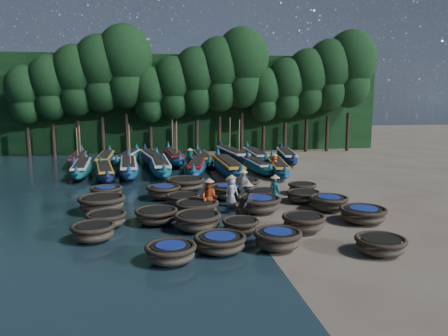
{
  "coord_description": "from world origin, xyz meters",
  "views": [
    {
      "loc": [
        -4.01,
        -23.81,
        5.63
      ],
      "look_at": [
        0.15,
        2.66,
        1.3
      ],
      "focal_mm": 35.0,
      "sensor_mm": 36.0,
      "label": 1
    }
  ],
  "objects": [
    {
      "name": "long_boat_5",
      "position": [
        -0.97,
        8.59,
        0.53
      ],
      "size": [
        2.61,
        7.82,
        1.39
      ],
      "rotation": [
        0.0,
        0.0,
        -0.16
      ],
      "color": "navy",
      "rests_on": "ground"
    },
    {
      "name": "foliage_wall",
      "position": [
        0.0,
        23.5,
        5.0
      ],
      "size": [
        40.0,
        3.0,
        10.0
      ],
      "primitive_type": "cube",
      "color": "black",
      "rests_on": "ground"
    },
    {
      "name": "tree_8",
      "position": [
        2.4,
        20.0,
        8.0
      ],
      "size": [
        4.92,
        4.92,
        11.6
      ],
      "color": "black",
      "rests_on": "ground"
    },
    {
      "name": "coracle_1",
      "position": [
        -3.6,
        -9.4,
        0.38
      ],
      "size": [
        1.8,
        1.8,
        0.66
      ],
      "rotation": [
        0.0,
        0.0,
        -0.0
      ],
      "color": "brown",
      "rests_on": "ground"
    },
    {
      "name": "coracle_22",
      "position": [
        -2.32,
        2.08,
        0.47
      ],
      "size": [
        2.37,
        2.37,
        0.83
      ],
      "rotation": [
        0.0,
        0.0,
        0.07
      ],
      "color": "brown",
      "rests_on": "ground"
    },
    {
      "name": "tree_13",
      "position": [
        13.9,
        20.0,
        8.0
      ],
      "size": [
        4.92,
        4.92,
        11.6
      ],
      "color": "black",
      "rests_on": "ground"
    },
    {
      "name": "coracle_4",
      "position": [
        3.96,
        -9.71,
        0.36
      ],
      "size": [
        2.01,
        2.01,
        0.64
      ],
      "rotation": [
        0.0,
        0.0,
        -0.17
      ],
      "color": "brown",
      "rests_on": "ground"
    },
    {
      "name": "long_boat_14",
      "position": [
        -0.06,
        12.88,
        0.52
      ],
      "size": [
        1.58,
        7.73,
        1.36
      ],
      "rotation": [
        0.0,
        0.0,
        0.03
      ],
      "color": "#10545E",
      "rests_on": "ground"
    },
    {
      "name": "tree_4",
      "position": [
        -6.8,
        20.0,
        8.67
      ],
      "size": [
        5.34,
        5.34,
        12.58
      ],
      "color": "black",
      "rests_on": "ground"
    },
    {
      "name": "fisherman_1",
      "position": [
        2.01,
        -2.43,
        0.92
      ],
      "size": [
        0.68,
        0.7,
        1.82
      ],
      "rotation": [
        0.0,
        0.0,
        2.29
      ],
      "color": "#196B67",
      "rests_on": "ground"
    },
    {
      "name": "coracle_21",
      "position": [
        -3.65,
        0.28,
        0.44
      ],
      "size": [
        1.98,
        1.98,
        0.76
      ],
      "rotation": [
        0.0,
        0.0,
        0.13
      ],
      "color": "brown",
      "rests_on": "ground"
    },
    {
      "name": "long_boat_15",
      "position": [
        2.73,
        14.1,
        0.61
      ],
      "size": [
        2.5,
        8.97,
        3.83
      ],
      "rotation": [
        0.0,
        0.0,
        0.11
      ],
      "color": "#0F1537",
      "rests_on": "ground"
    },
    {
      "name": "tree_5",
      "position": [
        -4.5,
        20.0,
        5.97
      ],
      "size": [
        3.68,
        3.68,
        8.68
      ],
      "color": "black",
      "rests_on": "ground"
    },
    {
      "name": "tree_7",
      "position": [
        0.1,
        20.0,
        7.32
      ],
      "size": [
        4.51,
        4.51,
        10.63
      ],
      "color": "black",
      "rests_on": "ground"
    },
    {
      "name": "coracle_6",
      "position": [
        -2.34,
        -5.89,
        0.45
      ],
      "size": [
        2.13,
        2.13,
        0.78
      ],
      "rotation": [
        0.0,
        0.0,
        -0.16
      ],
      "color": "brown",
      "rests_on": "ground"
    },
    {
      "name": "tree_14",
      "position": [
        16.2,
        20.0,
        8.67
      ],
      "size": [
        5.34,
        5.34,
        12.58
      ],
      "color": "black",
      "rests_on": "ground"
    },
    {
      "name": "long_boat_9",
      "position": [
        -10.46,
        13.87,
        0.52
      ],
      "size": [
        1.91,
        7.67,
        3.27
      ],
      "rotation": [
        0.0,
        0.0,
        0.08
      ],
      "color": "navy",
      "rests_on": "ground"
    },
    {
      "name": "coracle_12",
      "position": [
        -2.15,
        -3.66,
        0.43
      ],
      "size": [
        2.37,
        2.37,
        0.76
      ],
      "rotation": [
        0.0,
        0.0,
        0.26
      ],
      "color": "brown",
      "rests_on": "ground"
    },
    {
      "name": "long_boat_11",
      "position": [
        -6.4,
        13.96,
        0.54
      ],
      "size": [
        2.62,
        7.94,
        1.41
      ],
      "rotation": [
        0.0,
        0.0,
        -0.16
      ],
      "color": "#10545E",
      "rests_on": "ground"
    },
    {
      "name": "long_boat_4",
      "position": [
        -3.74,
        8.74,
        0.61
      ],
      "size": [
        2.08,
        9.04,
        1.59
      ],
      "rotation": [
        0.0,
        0.0,
        0.06
      ],
      "color": "#10545E",
      "rests_on": "ground"
    },
    {
      "name": "tree_12",
      "position": [
        11.6,
        20.0,
        7.32
      ],
      "size": [
        4.51,
        4.51,
        10.63
      ],
      "color": "black",
      "rests_on": "ground"
    },
    {
      "name": "coracle_10",
      "position": [
        -6.24,
        -4.78,
        0.38
      ],
      "size": [
        2.03,
        2.03,
        0.67
      ],
      "rotation": [
        0.0,
        0.0,
        0.28
      ],
      "color": "brown",
      "rests_on": "ground"
    },
    {
      "name": "coracle_9",
      "position": [
        5.22,
        -5.82,
        0.41
      ],
      "size": [
        2.15,
        2.15,
        0.71
      ],
      "rotation": [
        0.0,
        0.0,
        0.0
      ],
      "color": "brown",
      "rests_on": "ground"
    },
    {
      "name": "tree_2",
      "position": [
        -11.4,
        20.0,
        7.32
      ],
      "size": [
        4.51,
        4.51,
        10.63
      ],
      "color": "black",
      "rests_on": "ground"
    },
    {
      "name": "coracle_19",
      "position": [
        3.84,
        -1.66,
        0.36
      ],
      "size": [
        2.01,
        2.01,
        0.63
      ],
      "rotation": [
        0.0,
        0.0,
        -0.19
      ],
      "color": "brown",
      "rests_on": "ground"
    },
    {
      "name": "fisherman_5",
      "position": [
        -1.4,
        9.9,
        0.87
      ],
      "size": [
        1.08,
        1.61,
        1.86
      ],
      "rotation": [
        0.0,
        0.0,
        1.99
      ],
      "color": "#196B67",
      "rests_on": "ground"
    },
    {
      "name": "coracle_3",
      "position": [
        0.39,
        -8.68,
        0.43
      ],
      "size": [
        2.24,
        2.24,
        0.74
      ],
      "rotation": [
        0.0,
        0.0,
        -0.44
      ],
      "color": "brown",
      "rests_on": "ground"
    },
    {
      "name": "coracle_23",
      "position": [
        1.08,
        1.62,
        0.42
      ],
      "size": [
        2.45,
        2.45,
        0.74
      ],
      "rotation": [
        0.0,
        0.0,
        0.25
      ],
      "color": "brown",
      "rests_on": "ground"
    },
    {
      "name": "long_boat_10",
      "position": [
        -8.19,
        13.35,
        0.53
      ],
      "size": [
        1.46,
        7.95,
        1.4
      ],
      "rotation": [
        0.0,
        0.0,
        0.01
      ],
      "color": "navy",
      "rests_on": "ground"
    },
    {
      "name": "coracle_24",
      "position": [
        4.44,
        0.28,
        0.38
      ],
      "size": [
        1.68,
        1.68,
        0.67
      ],
      "rotation": [
        0.0,
        0.0,
        0.02
      ],
      "color": "brown",
      "rests_on": "ground"
    },
    {
      "name": "coracle_13",
      "position": [
        0.97,
        -3.32,
        0.45
      ],
      "size": [
        2.69,
        2.69,
        0.78
      ],
      "rotation": [
        0.0,
        0.0,
        0.42
      ],
      "color": "brown",
      "rests_on": "ground"
    },
    {
      "name": "coracle_14",
      "position": [
        4.52,
        -3.53,
        0.42
      ],
      "size": [
        1.97,
        1.97,
        0.73
      ],
      "rotation": [
        0.0,
        0.0,
        0.05
      ],
      "color": "brown",
      "rests_on": "ground"
    },
    {
      "name": "fisherman_6",
      "position": [
        4.53,
        6.75,
        0.84
      ],
      "size": [
        0.52,
        0.77,
        1.73
      ],
      "rotation": [
        0.0,
        0.0,
        4.76
      ],
      "color": "#C9491A",
      "rests_on": "ground"
    },
    {
      "name": "coracle_11",
      "position": [
        -4.07,
        -4.57,
        0.4
      ],
      "size": [
        2.38,
        2.38,
        0.7
      ],
      "rotation": [
        0.0,
        0.0,
        0.42
      ],
      "color": "brown",
      "rests_on": "ground"
    },
    {
      "name": "fisherman_0",
      "position": [
        -0.19,
        -1.98,
        0.87
      ],
      "size": [
        0.92,
        0.91,
        1.81
      ],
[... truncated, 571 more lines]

